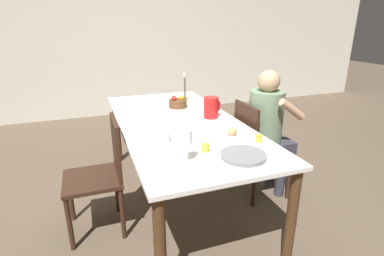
{
  "coord_description": "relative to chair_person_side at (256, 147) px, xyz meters",
  "views": [
    {
      "loc": [
        -0.73,
        -2.33,
        1.58
      ],
      "look_at": [
        0.0,
        -0.32,
        0.81
      ],
      "focal_mm": 28.0,
      "sensor_mm": 36.0,
      "label": 1
    }
  ],
  "objects": [
    {
      "name": "chair_opposite",
      "position": [
        -1.37,
        -0.03,
        0.0
      ],
      "size": [
        0.42,
        0.42,
        0.9
      ],
      "rotation": [
        0.0,
        0.0,
        1.57
      ],
      "color": "#331E14",
      "rests_on": "ground_plane"
    },
    {
      "name": "dining_table",
      "position": [
        -0.69,
        0.16,
        0.19
      ],
      "size": [
        1.0,
        2.15,
        0.76
      ],
      "color": "white",
      "rests_on": "ground_plane"
    },
    {
      "name": "person_seated",
      "position": [
        0.09,
        -0.04,
        0.22
      ],
      "size": [
        0.39,
        0.41,
        1.19
      ],
      "rotation": [
        0.0,
        0.0,
        -1.57
      ],
      "color": "#33333D",
      "rests_on": "ground_plane"
    },
    {
      "name": "teacup_across",
      "position": [
        -0.58,
        0.07,
        0.3
      ],
      "size": [
        0.13,
        0.13,
        0.07
      ],
      "color": "silver",
      "rests_on": "dining_table"
    },
    {
      "name": "bread_plate",
      "position": [
        -0.42,
        -0.31,
        0.29
      ],
      "size": [
        0.21,
        0.21,
        0.07
      ],
      "color": "silver",
      "rests_on": "dining_table"
    },
    {
      "name": "jam_jar_amber",
      "position": [
        -0.71,
        -0.5,
        0.3
      ],
      "size": [
        0.05,
        0.05,
        0.05
      ],
      "color": "gold",
      "rests_on": "dining_table"
    },
    {
      "name": "teacup_near_person",
      "position": [
        -0.93,
        -0.25,
        0.3
      ],
      "size": [
        0.13,
        0.13,
        0.07
      ],
      "color": "silver",
      "rests_on": "dining_table"
    },
    {
      "name": "fruit_bowl",
      "position": [
        -0.56,
        0.6,
        0.32
      ],
      "size": [
        0.18,
        0.18,
        0.12
      ],
      "color": "brown",
      "rests_on": "dining_table"
    },
    {
      "name": "ground_plane",
      "position": [
        -0.69,
        0.16,
        -0.49
      ],
      "size": [
        20.0,
        20.0,
        0.0
      ],
      "primitive_type": "plane",
      "color": "brown"
    },
    {
      "name": "candlestick_tall",
      "position": [
        -0.4,
        0.86,
        0.39
      ],
      "size": [
        0.06,
        0.06,
        0.3
      ],
      "color": "#4C4238",
      "rests_on": "dining_table"
    },
    {
      "name": "wall_back",
      "position": [
        -0.69,
        3.15,
        0.81
      ],
      "size": [
        10.0,
        0.06,
        2.6
      ],
      "color": "beige",
      "rests_on": "ground_plane"
    },
    {
      "name": "serving_tray",
      "position": [
        -0.53,
        -0.67,
        0.29
      ],
      "size": [
        0.29,
        0.29,
        0.03
      ],
      "color": "gray",
      "rests_on": "dining_table"
    },
    {
      "name": "jam_jar_red",
      "position": [
        -0.29,
        -0.47,
        0.3
      ],
      "size": [
        0.05,
        0.05,
        0.05
      ],
      "color": "gold",
      "rests_on": "dining_table"
    },
    {
      "name": "chair_person_side",
      "position": [
        0.0,
        0.0,
        0.0
      ],
      "size": [
        0.42,
        0.42,
        0.9
      ],
      "rotation": [
        0.0,
        0.0,
        -1.57
      ],
      "color": "#331E14",
      "rests_on": "ground_plane"
    },
    {
      "name": "red_pitcher",
      "position": [
        -0.39,
        0.17,
        0.37
      ],
      "size": [
        0.16,
        0.13,
        0.19
      ],
      "color": "red",
      "rests_on": "dining_table"
    },
    {
      "name": "wine_glass_water",
      "position": [
        -0.88,
        -0.6,
        0.43
      ],
      "size": [
        0.06,
        0.06,
        0.21
      ],
      "color": "white",
      "rests_on": "dining_table"
    }
  ]
}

